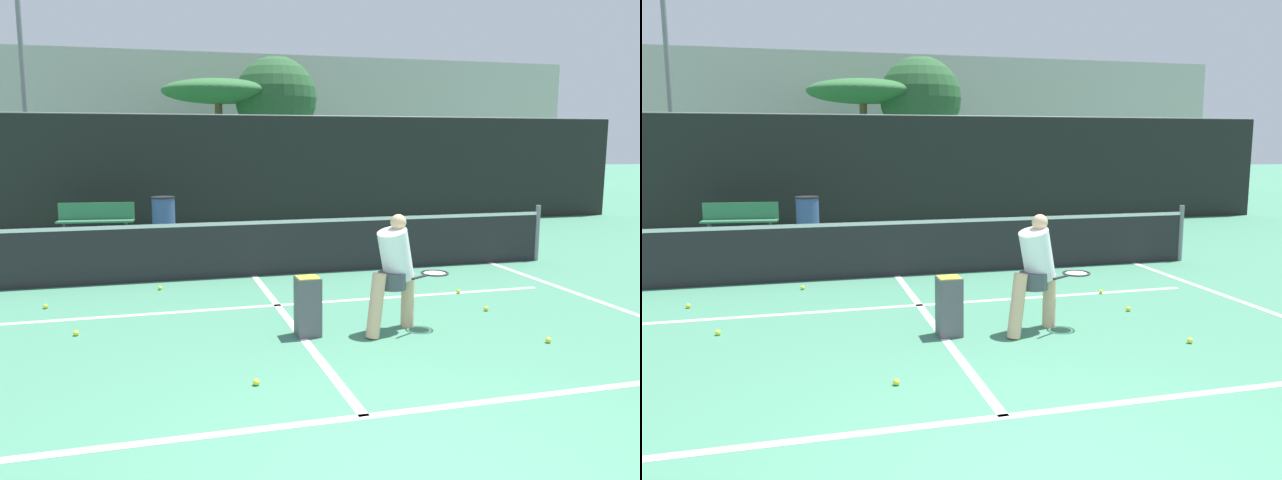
% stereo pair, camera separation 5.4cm
% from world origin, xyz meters
% --- Properties ---
extents(court_baseline_near, '(11.00, 0.10, 0.01)m').
position_xyz_m(court_baseline_near, '(0.00, 1.07, 0.00)').
color(court_baseline_near, white).
rests_on(court_baseline_near, ground).
extents(court_service_line, '(8.25, 0.10, 0.01)m').
position_xyz_m(court_service_line, '(0.00, 4.79, 0.00)').
color(court_service_line, white).
rests_on(court_service_line, ground).
extents(court_center_mark, '(0.10, 5.72, 0.01)m').
position_xyz_m(court_center_mark, '(0.00, 3.93, 0.00)').
color(court_center_mark, white).
rests_on(court_center_mark, ground).
extents(court_sideline_right, '(0.10, 6.72, 0.01)m').
position_xyz_m(court_sideline_right, '(4.51, 3.93, 0.00)').
color(court_sideline_right, white).
rests_on(court_sideline_right, ground).
extents(net, '(11.09, 0.09, 1.07)m').
position_xyz_m(net, '(0.00, 6.79, 0.51)').
color(net, slate).
rests_on(net, ground).
extents(fence_back, '(24.00, 0.06, 2.97)m').
position_xyz_m(fence_back, '(0.00, 12.90, 1.48)').
color(fence_back, black).
rests_on(fence_back, ground).
extents(player_practicing, '(1.23, 0.57, 1.43)m').
position_xyz_m(player_practicing, '(1.13, 3.25, 0.76)').
color(player_practicing, '#DBAD84').
rests_on(player_practicing, ground).
extents(tennis_ball_scattered_0, '(0.07, 0.07, 0.07)m').
position_xyz_m(tennis_ball_scattered_0, '(-0.76, 1.99, 0.03)').
color(tennis_ball_scattered_0, '#D1E033').
rests_on(tennis_ball_scattered_0, ground).
extents(tennis_ball_scattered_1, '(0.07, 0.07, 0.07)m').
position_xyz_m(tennis_ball_scattered_1, '(2.68, 3.76, 0.03)').
color(tennis_ball_scattered_1, '#D1E033').
rests_on(tennis_ball_scattered_1, ground).
extents(tennis_ball_scattered_2, '(0.07, 0.07, 0.07)m').
position_xyz_m(tennis_ball_scattered_2, '(-3.11, 5.46, 0.03)').
color(tennis_ball_scattered_2, '#D1E033').
rests_on(tennis_ball_scattered_2, ground).
extents(tennis_ball_scattered_5, '(0.07, 0.07, 0.07)m').
position_xyz_m(tennis_ball_scattered_5, '(2.67, 2.36, 0.03)').
color(tennis_ball_scattered_5, '#D1E033').
rests_on(tennis_ball_scattered_5, ground).
extents(tennis_ball_scattered_7, '(0.07, 0.07, 0.07)m').
position_xyz_m(tennis_ball_scattered_7, '(-2.57, 4.05, 0.03)').
color(tennis_ball_scattered_7, '#D1E033').
rests_on(tennis_ball_scattered_7, ground).
extents(tennis_ball_scattered_8, '(0.07, 0.07, 0.07)m').
position_xyz_m(tennis_ball_scattered_8, '(-1.57, 6.17, 0.03)').
color(tennis_ball_scattered_8, '#D1E033').
rests_on(tennis_ball_scattered_8, ground).
extents(tennis_ball_scattered_9, '(0.07, 0.07, 0.07)m').
position_xyz_m(tennis_ball_scattered_9, '(2.78, 4.76, 0.03)').
color(tennis_ball_scattered_9, '#D1E033').
rests_on(tennis_ball_scattered_9, ground).
extents(ball_hopper, '(0.28, 0.28, 0.71)m').
position_xyz_m(ball_hopper, '(0.08, 3.35, 0.37)').
color(ball_hopper, '#4C4C51').
rests_on(ball_hopper, ground).
extents(courtside_bench, '(1.75, 0.57, 0.86)m').
position_xyz_m(courtside_bench, '(-2.91, 11.77, 0.47)').
color(courtside_bench, '#33724C').
rests_on(courtside_bench, ground).
extents(trash_bin, '(0.56, 0.56, 0.98)m').
position_xyz_m(trash_bin, '(-1.38, 11.70, 0.49)').
color(trash_bin, '#384C7F').
rests_on(trash_bin, ground).
extents(parked_car, '(1.78, 4.53, 1.47)m').
position_xyz_m(parked_car, '(4.37, 15.43, 0.62)').
color(parked_car, '#B7B7BC').
rests_on(parked_car, ground).
extents(floodlight_mast, '(1.10, 0.24, 9.77)m').
position_xyz_m(floodlight_mast, '(-5.42, 18.50, 6.09)').
color(floodlight_mast, slate).
rests_on(floodlight_mast, ground).
extents(tree_west, '(3.10, 3.10, 5.44)m').
position_xyz_m(tree_west, '(3.05, 20.11, 3.88)').
color(tree_west, brown).
rests_on(tree_west, ground).
extents(tree_mid, '(4.14, 4.14, 4.57)m').
position_xyz_m(tree_mid, '(0.91, 20.31, 4.07)').
color(tree_mid, brown).
rests_on(tree_mid, ground).
extents(building_far, '(36.00, 2.40, 6.01)m').
position_xyz_m(building_far, '(0.00, 24.99, 3.01)').
color(building_far, '#B2ADA3').
rests_on(building_far, ground).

